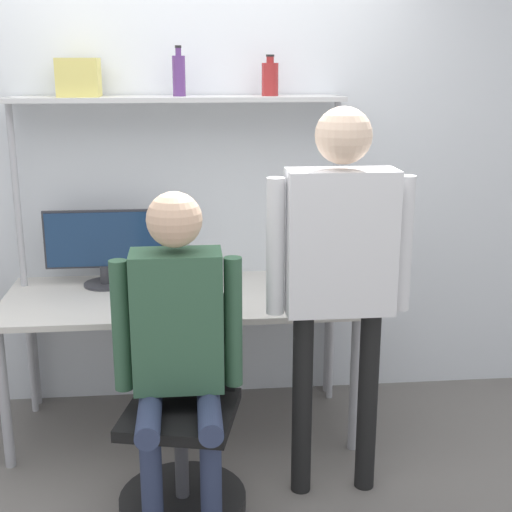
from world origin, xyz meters
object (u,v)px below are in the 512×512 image
object	(u,v)px
office_chair	(183,444)
person_standing	(340,254)
monitor	(104,244)
person_seated	(178,331)
laptop	(175,290)
bottle_red	(270,78)
storage_box	(79,77)
cell_phone	(231,303)
bottle_purple	(179,75)

from	to	relation	value
office_chair	person_standing	size ratio (longest dim) A/B	0.54
monitor	person_seated	size ratio (longest dim) A/B	0.45
office_chair	laptop	bearing A→B (deg)	92.64
laptop	bottle_red	xyz separation A→B (m)	(0.51, 0.38, 1.01)
monitor	person_standing	size ratio (longest dim) A/B	0.36
person_standing	storage_box	world-z (taller)	storage_box
bottle_red	laptop	bearing A→B (deg)	-143.22
laptop	bottle_red	bearing A→B (deg)	36.78
office_chair	storage_box	bearing A→B (deg)	116.97
cell_phone	bottle_purple	world-z (taller)	bottle_purple
storage_box	cell_phone	bearing A→B (deg)	-29.62
monitor	storage_box	distance (m)	0.87
person_seated	bottle_purple	xyz separation A→B (m)	(0.03, 1.00, 1.01)
person_standing	bottle_purple	size ratio (longest dim) A/B	6.91
monitor	office_chair	distance (m)	1.22
monitor	person_standing	distance (m)	1.40
monitor	person_seated	distance (m)	1.05
person_seated	storage_box	xyz separation A→B (m)	(-0.48, 1.00, 1.00)
office_chair	storage_box	distance (m)	1.88
person_standing	bottle_red	bearing A→B (deg)	102.15
cell_phone	bottle_purple	xyz separation A→B (m)	(-0.23, 0.42, 1.10)
person_seated	bottle_red	distance (m)	1.49
person_standing	bottle_purple	xyz separation A→B (m)	(-0.66, 0.91, 0.72)
monitor	bottle_purple	xyz separation A→B (m)	(0.42, 0.03, 0.88)
monitor	person_seated	bearing A→B (deg)	-67.87
cell_phone	office_chair	xyz separation A→B (m)	(-0.25, -0.54, -0.46)
monitor	laptop	world-z (taller)	monitor
person_standing	cell_phone	bearing A→B (deg)	131.55
laptop	cell_phone	world-z (taller)	laptop
storage_box	bottle_red	bearing A→B (deg)	0.00
person_seated	person_standing	world-z (taller)	person_standing
monitor	bottle_purple	distance (m)	0.97
office_chair	person_standing	distance (m)	1.08
laptop	bottle_red	size ratio (longest dim) A/B	1.64
cell_phone	person_seated	distance (m)	0.64
cell_phone	bottle_red	xyz separation A→B (m)	(0.24, 0.42, 1.08)
person_standing	person_seated	bearing A→B (deg)	-172.42
laptop	storage_box	distance (m)	1.18
monitor	bottle_red	xyz separation A→B (m)	(0.89, 0.03, 0.86)
monitor	storage_box	world-z (taller)	storage_box
storage_box	laptop	bearing A→B (deg)	-39.88
bottle_red	office_chair	bearing A→B (deg)	-117.04
cell_phone	person_standing	world-z (taller)	person_standing
laptop	storage_box	size ratio (longest dim) A/B	1.65
monitor	laptop	distance (m)	0.54
office_chair	bottle_purple	xyz separation A→B (m)	(0.02, 0.95, 1.56)
laptop	cell_phone	bearing A→B (deg)	-6.78
bottle_purple	bottle_red	bearing A→B (deg)	0.00
bottle_red	monitor	bearing A→B (deg)	-178.09
person_standing	storage_box	distance (m)	1.64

